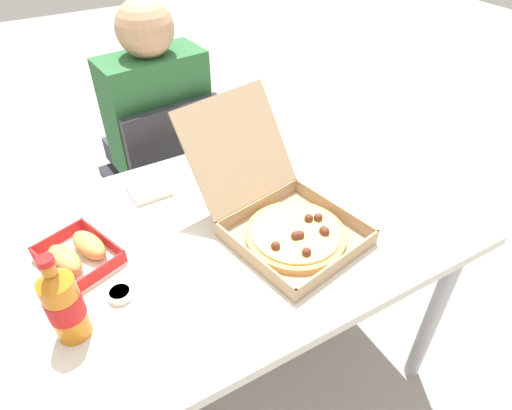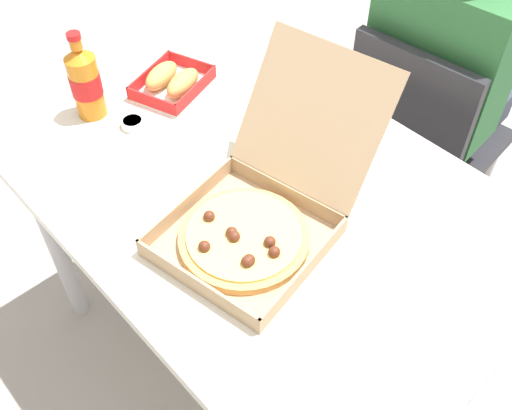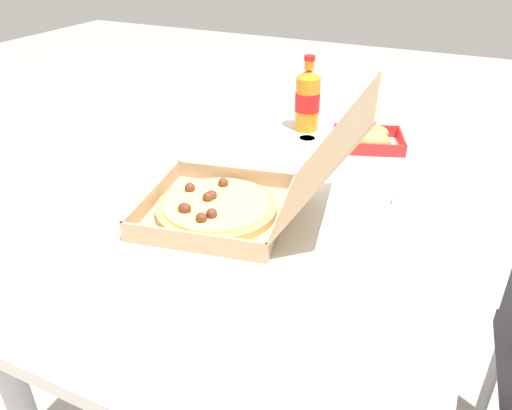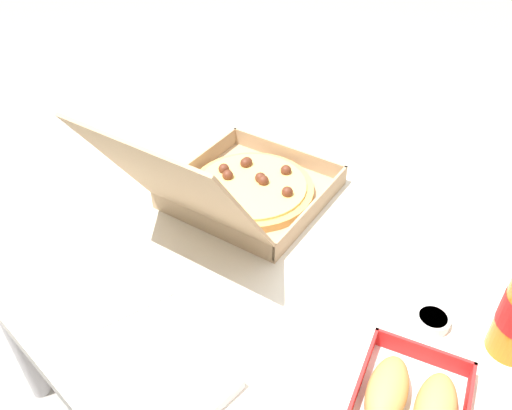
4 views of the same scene
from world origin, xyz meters
name	(u,v)px [view 1 (image 1 of 4)]	position (x,y,z in m)	size (l,w,h in m)	color
ground_plane	(248,362)	(0.00, 0.00, 0.00)	(10.00, 10.00, 0.00)	gray
dining_table	(246,243)	(0.00, 0.00, 0.62)	(1.15, 0.80, 0.71)	silver
chair	(168,175)	(-0.01, 0.64, 0.48)	(0.44, 0.44, 0.83)	#232328
diner_person	(154,124)	(-0.02, 0.70, 0.69)	(0.38, 0.43, 1.15)	#333847
pizza_box_open	(285,219)	(0.07, -0.09, 0.75)	(0.38, 0.51, 0.30)	tan
bread_side_box	(78,254)	(-0.43, 0.08, 0.73)	(0.20, 0.23, 0.06)	white
cola_bottle	(64,304)	(-0.49, -0.13, 0.80)	(0.07, 0.07, 0.22)	orange
paper_menu	(238,172)	(0.09, 0.22, 0.71)	(0.21, 0.15, 0.00)	white
napkin_pile	(149,189)	(-0.19, 0.26, 0.72)	(0.11, 0.11, 0.02)	white
dipping_sauce_cup	(120,294)	(-0.38, -0.09, 0.72)	(0.06, 0.06, 0.02)	white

